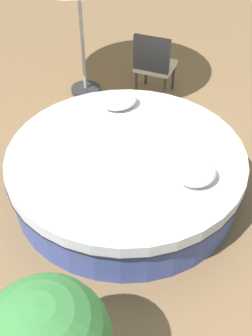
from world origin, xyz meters
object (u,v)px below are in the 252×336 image
(throw_pillow_0, at_px, (196,173))
(throw_pillow_1, at_px, (120,101))
(round_bed, at_px, (126,171))
(patio_chair, at_px, (154,62))

(throw_pillow_0, xyz_separation_m, throw_pillow_1, (0.04, 1.51, -0.01))
(round_bed, bearing_deg, patio_chair, 47.56)
(throw_pillow_0, height_order, patio_chair, patio_chair)
(throw_pillow_1, height_order, patio_chair, patio_chair)
(round_bed, height_order, throw_pillow_0, throw_pillow_0)
(round_bed, bearing_deg, throw_pillow_0, -64.25)
(throw_pillow_1, bearing_deg, patio_chair, 36.55)
(throw_pillow_0, bearing_deg, patio_chair, 65.06)
(round_bed, xyz_separation_m, throw_pillow_0, (0.35, -0.73, 0.37))
(round_bed, xyz_separation_m, patio_chair, (1.40, 1.53, 0.27))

